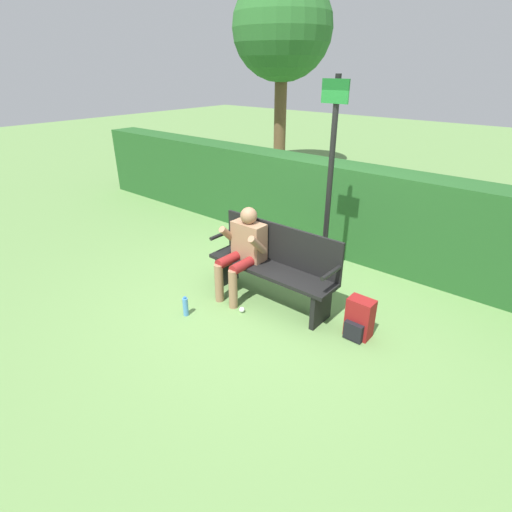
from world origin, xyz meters
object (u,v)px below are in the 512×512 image
Objects in this scene: signpost at (330,178)px; park_bench at (274,264)px; backpack at (359,319)px; person_seated at (243,248)px; tree at (282,30)px; water_bottle at (186,307)px.

park_bench is at bearing -109.07° from signpost.
signpost is at bearing 140.42° from backpack.
person_seated is 7.56m from tree.
tree is at bearing 123.13° from person_seated.
signpost is 6.98m from tree.
signpost is at bearing 70.93° from park_bench.
signpost reaches higher than park_bench.
backpack is at bearing -0.74° from park_bench.
backpack is at bearing -39.58° from signpost.
water_bottle is 0.05× the size of tree.
signpost is (0.26, 0.76, 0.99)m from park_bench.
backpack is at bearing -46.65° from tree.
person_seated reaches higher than backpack.
signpost is 0.55× the size of tree.
tree is (-3.82, 5.85, 2.89)m from person_seated.
park_bench is 1.48× the size of person_seated.
park_bench is 1.20m from water_bottle.
water_bottle is at bearing -120.95° from park_bench.
backpack is 8.55m from tree.
park_bench is at bearing 19.15° from person_seated.
water_bottle is (-0.59, -0.98, -0.39)m from park_bench.
person_seated is at bearing 76.73° from water_bottle.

